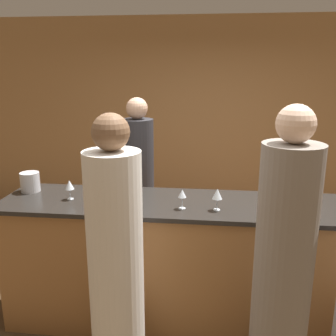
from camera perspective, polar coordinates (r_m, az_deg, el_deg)
The scene contains 13 objects.
ground_plane at distance 3.50m, azimuth 4.45°, elevation -22.18°, with size 14.00×14.00×0.00m, color #4C3823.
back_wall at distance 5.33m, azimuth 5.80°, elevation 7.22°, with size 8.00×0.06×2.80m.
bar_counter at distance 3.20m, azimuth 4.65°, elevation -14.40°, with size 3.20×0.70×1.08m.
bartender at distance 3.93m, azimuth -4.49°, elevation -3.62°, with size 0.32×0.32×1.84m.
guest_0 at distance 2.49m, azimuth -7.92°, elevation -15.03°, with size 0.35×0.35×1.86m.
guest_2 at distance 2.43m, azimuth 17.03°, elevation -15.54°, with size 0.35×0.35×1.93m.
wine_bottle_0 at distance 3.24m, azimuth 16.70°, elevation -2.00°, with size 0.08×0.08×0.31m.
ice_bucket at distance 3.42m, azimuth -20.27°, elevation -2.01°, with size 0.16×0.16×0.17m.
wine_glass_1 at distance 2.81m, azimuth 2.19°, elevation -4.04°, with size 0.06×0.06×0.15m.
wine_glass_2 at distance 2.80m, azimuth 7.52°, elevation -3.99°, with size 0.08×0.08×0.17m.
wine_glass_3 at distance 3.11m, azimuth -14.79°, elevation -2.57°, with size 0.07×0.07×0.16m.
wine_glass_4 at distance 2.98m, azimuth -11.08°, elevation -3.01°, with size 0.08×0.08×0.16m.
wine_glass_5 at distance 2.82m, azimuth -7.94°, elevation -3.96°, with size 0.06×0.06×0.16m.
Camera 1 is at (0.07, -2.79, 2.10)m, focal length 40.00 mm.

